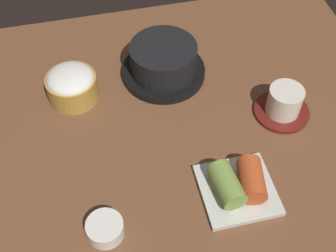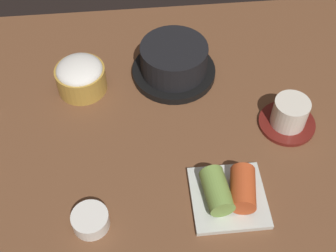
% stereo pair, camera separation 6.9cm
% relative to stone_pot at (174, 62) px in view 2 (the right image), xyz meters
% --- Properties ---
extents(dining_table, '(1.00, 0.76, 0.02)m').
position_rel_stone_pot_xyz_m(dining_table, '(-0.05, -0.14, -0.05)').
color(dining_table, brown).
rests_on(dining_table, ground).
extents(stone_pot, '(0.18, 0.18, 0.08)m').
position_rel_stone_pot_xyz_m(stone_pot, '(0.00, 0.00, 0.00)').
color(stone_pot, black).
rests_on(stone_pot, dining_table).
extents(rice_bowl, '(0.10, 0.10, 0.07)m').
position_rel_stone_pot_xyz_m(rice_bowl, '(-0.19, -0.02, -0.00)').
color(rice_bowl, '#B78C38').
rests_on(rice_bowl, dining_table).
extents(tea_cup_with_saucer, '(0.11, 0.11, 0.06)m').
position_rel_stone_pot_xyz_m(tea_cup_with_saucer, '(0.20, -0.16, -0.01)').
color(tea_cup_with_saucer, maroon).
rests_on(tea_cup_with_saucer, dining_table).
extents(kimchi_plate, '(0.13, 0.13, 0.05)m').
position_rel_stone_pot_xyz_m(kimchi_plate, '(0.06, -0.31, -0.02)').
color(kimchi_plate, silver).
rests_on(kimchi_plate, dining_table).
extents(side_bowl_near, '(0.06, 0.06, 0.03)m').
position_rel_stone_pot_xyz_m(side_bowl_near, '(-0.17, -0.34, -0.02)').
color(side_bowl_near, white).
rests_on(side_bowl_near, dining_table).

